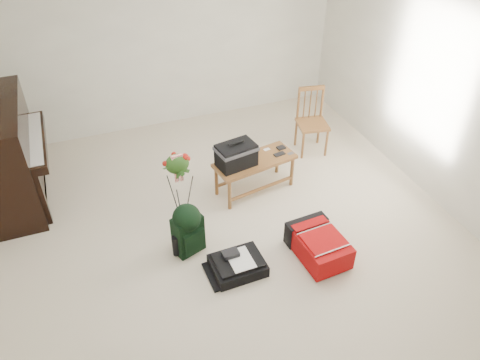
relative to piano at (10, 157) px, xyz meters
name	(u,v)px	position (x,y,z in m)	size (l,w,h in m)	color
floor	(235,237)	(2.19, -1.60, -0.60)	(5.00, 5.50, 0.01)	beige
ceiling	(234,9)	(2.19, -1.60, 1.90)	(5.00, 5.50, 0.01)	white
wall_back	(166,42)	(2.19, 1.15, 0.65)	(5.00, 0.04, 2.50)	white
wall_right	(447,99)	(4.69, -1.60, 0.65)	(0.04, 5.50, 2.50)	white
piano	(10,157)	(0.00, 0.00, 0.00)	(0.71, 1.50, 1.25)	black
bench	(241,155)	(2.54, -0.86, -0.06)	(1.05, 0.57, 0.77)	brown
dining_chair	(311,122)	(3.77, -0.30, -0.16)	(0.45, 0.45, 0.90)	brown
red_suitcase	(316,242)	(2.91, -2.11, -0.45)	(0.49, 0.69, 0.28)	#A8070B
black_duffel	(238,264)	(2.04, -2.05, -0.52)	(0.54, 0.44, 0.22)	black
green_backpack	(188,227)	(1.66, -1.60, -0.26)	(0.35, 0.32, 0.61)	black
flower_stand	(180,193)	(1.69, -1.23, -0.10)	(0.36, 0.36, 1.03)	black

